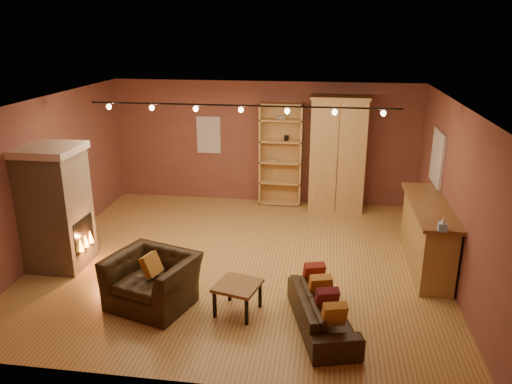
% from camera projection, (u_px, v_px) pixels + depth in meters
% --- Properties ---
extents(floor, '(7.00, 7.00, 0.00)m').
position_uv_depth(floor, '(240.00, 260.00, 8.89)').
color(floor, olive).
rests_on(floor, ground).
extents(ceiling, '(7.00, 7.00, 0.00)m').
position_uv_depth(ceiling, '(239.00, 102.00, 8.00)').
color(ceiling, brown).
rests_on(ceiling, back_wall).
extents(back_wall, '(7.00, 0.02, 2.80)m').
position_uv_depth(back_wall, '(264.00, 143.00, 11.49)').
color(back_wall, brown).
rests_on(back_wall, floor).
extents(left_wall, '(0.02, 6.50, 2.80)m').
position_uv_depth(left_wall, '(47.00, 177.00, 8.92)').
color(left_wall, brown).
rests_on(left_wall, floor).
extents(right_wall, '(0.02, 6.50, 2.80)m').
position_uv_depth(right_wall, '(455.00, 195.00, 7.97)').
color(right_wall, brown).
rests_on(right_wall, floor).
extents(fireplace, '(1.01, 0.98, 2.12)m').
position_uv_depth(fireplace, '(56.00, 207.00, 8.40)').
color(fireplace, tan).
rests_on(fireplace, floor).
extents(back_window, '(0.56, 0.04, 0.86)m').
position_uv_depth(back_window, '(209.00, 135.00, 11.60)').
color(back_window, beige).
rests_on(back_window, back_wall).
extents(bookcase, '(0.96, 0.37, 2.35)m').
position_uv_depth(bookcase, '(281.00, 153.00, 11.39)').
color(bookcase, tan).
rests_on(bookcase, floor).
extents(armoire, '(1.25, 0.71, 2.55)m').
position_uv_depth(armoire, '(337.00, 154.00, 11.00)').
color(armoire, tan).
rests_on(armoire, floor).
extents(bar_counter, '(0.63, 2.38, 1.14)m').
position_uv_depth(bar_counter, '(427.00, 235.00, 8.52)').
color(bar_counter, '#AB8C4E').
rests_on(bar_counter, floor).
extents(tissue_box, '(0.14, 0.14, 0.23)m').
position_uv_depth(tissue_box, '(443.00, 225.00, 7.22)').
color(tissue_box, '#83B3D2').
rests_on(tissue_box, bar_counter).
extents(right_window, '(0.05, 0.90, 1.00)m').
position_uv_depth(right_window, '(437.00, 158.00, 9.21)').
color(right_window, beige).
rests_on(right_window, right_wall).
extents(loveseat, '(0.92, 1.76, 0.73)m').
position_uv_depth(loveseat, '(323.00, 305.00, 6.81)').
color(loveseat, black).
rests_on(loveseat, floor).
extents(armchair, '(1.37, 1.10, 1.04)m').
position_uv_depth(armchair, '(152.00, 273.00, 7.33)').
color(armchair, black).
rests_on(armchair, floor).
extents(coffee_table, '(0.72, 0.72, 0.45)m').
position_uv_depth(coffee_table, '(238.00, 288.00, 7.17)').
color(coffee_table, brown).
rests_on(coffee_table, floor).
extents(track_rail, '(5.20, 0.09, 0.13)m').
position_uv_depth(track_rail, '(241.00, 108.00, 8.22)').
color(track_rail, black).
rests_on(track_rail, ceiling).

